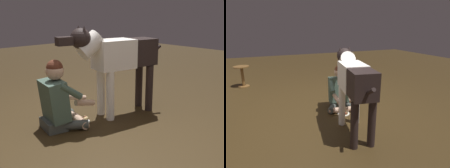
% 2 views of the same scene
% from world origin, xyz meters
% --- Properties ---
extents(ground_plane, '(15.13, 15.13, 0.00)m').
position_xyz_m(ground_plane, '(0.00, 0.00, 0.00)').
color(ground_plane, '#352612').
extents(person_sitting_on_floor, '(0.66, 0.57, 0.84)m').
position_xyz_m(person_sitting_on_floor, '(0.00, -0.23, 0.34)').
color(person_sitting_on_floor, '#424843').
rests_on(person_sitting_on_floor, ground).
extents(large_dog, '(1.56, 0.47, 1.21)m').
position_xyz_m(large_dog, '(-0.83, -0.09, 0.79)').
color(large_dog, white).
rests_on(large_dog, ground).
extents(hot_dog_on_plate, '(0.21, 0.21, 0.06)m').
position_xyz_m(hot_dog_on_plate, '(-0.29, -0.18, 0.03)').
color(hot_dog_on_plate, white).
rests_on(hot_dog_on_plate, ground).
extents(round_side_table, '(0.37, 0.37, 0.55)m').
position_xyz_m(round_side_table, '(2.20, 1.56, 0.32)').
color(round_side_table, brown).
rests_on(round_side_table, ground).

